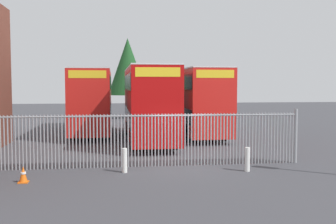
{
  "coord_description": "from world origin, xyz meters",
  "views": [
    {
      "loc": [
        -2.77,
        -16.76,
        3.42
      ],
      "look_at": [
        0.0,
        4.0,
        2.0
      ],
      "focal_mm": 43.57,
      "sensor_mm": 36.0,
      "label": 1
    }
  ],
  "objects_px": {
    "double_decker_bus_behind_fence_right": "(93,99)",
    "bollard_center_front": "(247,159)",
    "bollard_near_left": "(125,160)",
    "double_decker_bus_near_gate": "(148,101)",
    "double_decker_bus_behind_fence_left": "(196,99)",
    "traffic_cone_by_gate": "(23,174)"
  },
  "relations": [
    {
      "from": "double_decker_bus_behind_fence_right",
      "to": "bollard_center_front",
      "type": "bearing_deg",
      "value": -64.02
    },
    {
      "from": "bollard_near_left",
      "to": "bollard_center_front",
      "type": "bearing_deg",
      "value": -5.05
    },
    {
      "from": "double_decker_bus_near_gate",
      "to": "bollard_near_left",
      "type": "height_order",
      "value": "double_decker_bus_near_gate"
    },
    {
      "from": "double_decker_bus_near_gate",
      "to": "double_decker_bus_behind_fence_left",
      "type": "xyz_separation_m",
      "value": [
        3.47,
        2.83,
        0.0
      ]
    },
    {
      "from": "bollard_near_left",
      "to": "traffic_cone_by_gate",
      "type": "relative_size",
      "value": 1.61
    },
    {
      "from": "double_decker_bus_behind_fence_left",
      "to": "double_decker_bus_behind_fence_right",
      "type": "xyz_separation_m",
      "value": [
        -7.01,
        1.73,
        0.0
      ]
    },
    {
      "from": "bollard_center_front",
      "to": "double_decker_bus_near_gate",
      "type": "bearing_deg",
      "value": 108.96
    },
    {
      "from": "bollard_center_front",
      "to": "traffic_cone_by_gate",
      "type": "height_order",
      "value": "bollard_center_front"
    },
    {
      "from": "traffic_cone_by_gate",
      "to": "double_decker_bus_behind_fence_right",
      "type": "bearing_deg",
      "value": 83.38
    },
    {
      "from": "double_decker_bus_behind_fence_left",
      "to": "bollard_center_front",
      "type": "height_order",
      "value": "double_decker_bus_behind_fence_left"
    },
    {
      "from": "bollard_near_left",
      "to": "bollard_center_front",
      "type": "relative_size",
      "value": 1.0
    },
    {
      "from": "double_decker_bus_near_gate",
      "to": "bollard_near_left",
      "type": "distance_m",
      "value": 9.07
    },
    {
      "from": "double_decker_bus_behind_fence_left",
      "to": "bollard_center_front",
      "type": "relative_size",
      "value": 11.38
    },
    {
      "from": "bollard_near_left",
      "to": "bollard_center_front",
      "type": "distance_m",
      "value": 4.82
    },
    {
      "from": "double_decker_bus_behind_fence_left",
      "to": "traffic_cone_by_gate",
      "type": "xyz_separation_m",
      "value": [
        -8.68,
        -12.72,
        -2.13
      ]
    },
    {
      "from": "double_decker_bus_behind_fence_right",
      "to": "bollard_near_left",
      "type": "xyz_separation_m",
      "value": [
        1.87,
        -13.26,
        -1.95
      ]
    },
    {
      "from": "bollard_center_front",
      "to": "traffic_cone_by_gate",
      "type": "relative_size",
      "value": 1.61
    },
    {
      "from": "double_decker_bus_behind_fence_right",
      "to": "traffic_cone_by_gate",
      "type": "xyz_separation_m",
      "value": [
        -1.68,
        -14.44,
        -2.13
      ]
    },
    {
      "from": "double_decker_bus_near_gate",
      "to": "bollard_center_front",
      "type": "xyz_separation_m",
      "value": [
        3.13,
        -9.12,
        -1.95
      ]
    },
    {
      "from": "double_decker_bus_behind_fence_left",
      "to": "bollard_near_left",
      "type": "xyz_separation_m",
      "value": [
        -5.14,
        -11.53,
        -1.95
      ]
    },
    {
      "from": "bollard_near_left",
      "to": "double_decker_bus_behind_fence_right",
      "type": "bearing_deg",
      "value": 98.02
    },
    {
      "from": "double_decker_bus_behind_fence_right",
      "to": "bollard_near_left",
      "type": "relative_size",
      "value": 11.38
    }
  ]
}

